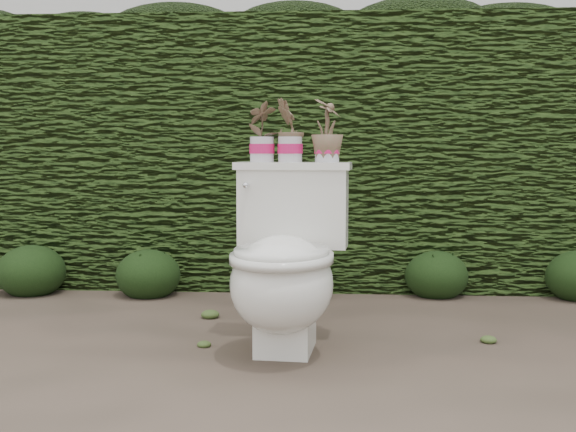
# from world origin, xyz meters

# --- Properties ---
(ground) EXTENTS (60.00, 60.00, 0.00)m
(ground) POSITION_xyz_m (0.00, 0.00, 0.00)
(ground) COLOR brown
(ground) RESTS_ON ground
(hedge) EXTENTS (8.00, 1.00, 1.60)m
(hedge) POSITION_xyz_m (0.00, 1.60, 0.80)
(hedge) COLOR #324C19
(hedge) RESTS_ON ground
(house_wall) EXTENTS (8.00, 3.50, 4.00)m
(house_wall) POSITION_xyz_m (0.60, 6.00, 2.00)
(house_wall) COLOR silver
(house_wall) RESTS_ON ground
(toilet) EXTENTS (0.51, 0.71, 0.78)m
(toilet) POSITION_xyz_m (0.04, -0.11, 0.36)
(toilet) COLOR silver
(toilet) RESTS_ON ground
(potted_plant_left) EXTENTS (0.16, 0.15, 0.25)m
(potted_plant_left) POSITION_xyz_m (-0.08, 0.14, 0.90)
(potted_plant_left) COLOR #216B2E
(potted_plant_left) RESTS_ON toilet
(potted_plant_center) EXTENTS (0.14, 0.16, 0.26)m
(potted_plant_center) POSITION_xyz_m (0.04, 0.13, 0.91)
(potted_plant_center) COLOR #216B2E
(potted_plant_center) RESTS_ON toilet
(potted_plant_right) EXTENTS (0.17, 0.17, 0.26)m
(potted_plant_right) POSITION_xyz_m (0.21, 0.12, 0.90)
(potted_plant_right) COLOR #216B2E
(potted_plant_right) RESTS_ON toilet
(liriope_clump_1) EXTENTS (0.39, 0.39, 0.31)m
(liriope_clump_1) POSITION_xyz_m (-1.51, 1.00, 0.15)
(liriope_clump_1) COLOR #1D3311
(liriope_clump_1) RESTS_ON ground
(liriope_clump_2) EXTENTS (0.37, 0.37, 0.29)m
(liriope_clump_2) POSITION_xyz_m (-0.82, 0.99, 0.15)
(liriope_clump_2) COLOR #1D3311
(liriope_clump_2) RESTS_ON ground
(liriope_clump_3) EXTENTS (0.31, 0.31, 0.25)m
(liriope_clump_3) POSITION_xyz_m (0.04, 1.00, 0.12)
(liriope_clump_3) COLOR #1D3311
(liriope_clump_3) RESTS_ON ground
(liriope_clump_4) EXTENTS (0.36, 0.36, 0.29)m
(liriope_clump_4) POSITION_xyz_m (0.82, 1.09, 0.14)
(liriope_clump_4) COLOR #1D3311
(liriope_clump_4) RESTS_ON ground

